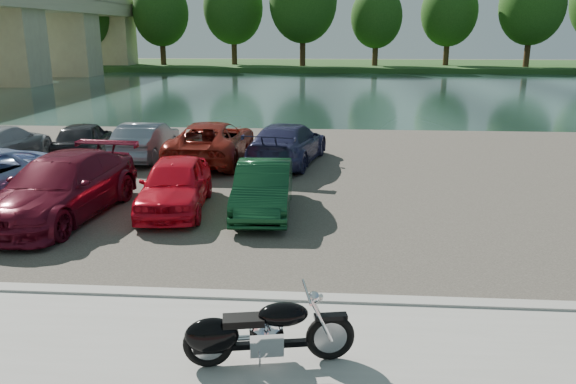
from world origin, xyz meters
The scene contains 15 objects.
ground centered at (0.00, 0.00, 0.00)m, with size 200.00×200.00×0.00m, color #595447.
kerb centered at (0.00, 2.00, 0.07)m, with size 60.00×0.30×0.14m, color #9C9A93.
parking_lot centered at (0.00, 11.00, 0.02)m, with size 60.00×18.00×0.04m, color #3D3831.
river centered at (0.00, 40.00, 0.00)m, with size 120.00×40.00×0.00m, color #172B26.
far_bank centered at (0.00, 72.00, 0.30)m, with size 120.00×24.00×0.60m, color #1F4117.
far_trees centered at (4.36, 65.79, 7.49)m, with size 70.25×10.68×12.52m.
motorcycle centered at (-0.48, -0.01, 0.56)m, with size 2.31×0.83×1.05m.
car_3 centered at (-6.06, 6.18, 0.80)m, with size 2.13×5.24×1.52m, color maroon.
car_4 centered at (-3.44, 6.96, 0.72)m, with size 1.60×3.97×1.35m, color red.
car_5 centered at (-1.15, 6.89, 0.68)m, with size 1.35×3.87×1.27m, color #103D20.
car_7 centered at (-11.01, 12.06, 0.69)m, with size 1.83×4.49×1.30m, color #9FA0A7.
car_8 centered at (-8.47, 12.96, 0.71)m, with size 1.59×3.94×1.34m, color black.
car_9 centered at (-6.14, 12.93, 0.71)m, with size 1.42×4.07×1.34m, color slate.
car_10 centered at (-3.65, 12.61, 0.76)m, with size 2.40×5.20×1.44m, color maroon.
car_11 centered at (-0.97, 12.53, 0.75)m, with size 1.99×4.90×1.42m, color #292950.
Camera 1 is at (0.48, -6.68, 4.43)m, focal length 35.00 mm.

